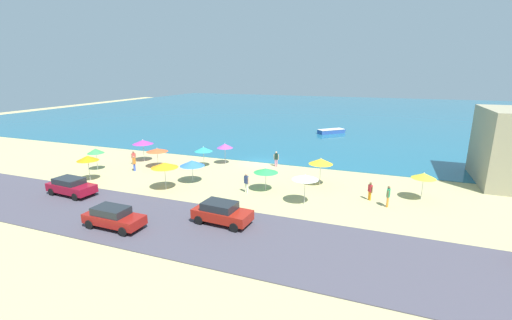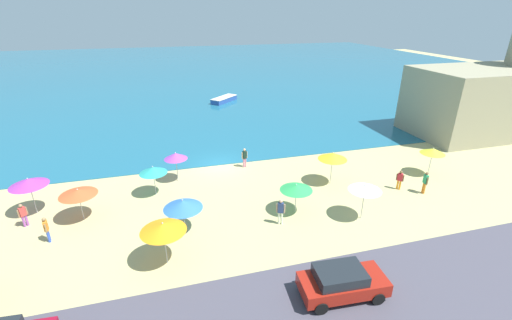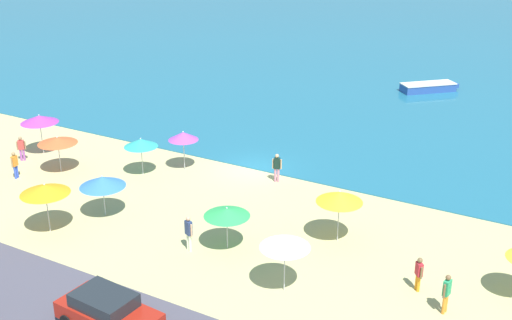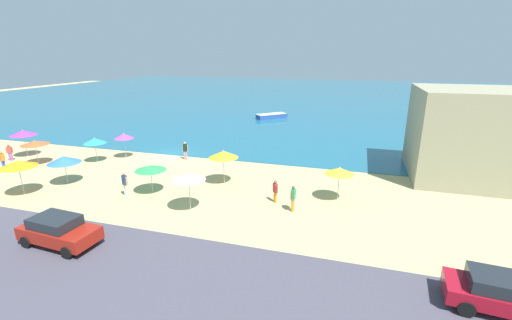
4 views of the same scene
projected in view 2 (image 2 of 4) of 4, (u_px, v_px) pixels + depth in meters
ground_plane at (219, 165)px, 30.46m from camera, size 160.00×160.00×0.00m
sea at (178, 70)px, 78.97m from camera, size 150.00×110.00×0.05m
beach_umbrella_0 at (296, 187)px, 22.66m from camera, size 2.19×2.19×2.17m
beach_umbrella_1 at (365, 188)px, 21.86m from camera, size 2.13×2.13×2.52m
beach_umbrella_2 at (183, 204)px, 20.66m from camera, size 2.39×2.39×2.26m
beach_umbrella_4 at (333, 156)px, 26.38m from camera, size 2.24×2.24×2.69m
beach_umbrella_5 at (433, 151)px, 27.91m from camera, size 1.95×1.95×2.43m
beach_umbrella_6 at (176, 156)px, 26.89m from camera, size 1.84×1.84×2.48m
beach_umbrella_7 at (153, 170)px, 24.84m from camera, size 2.02×2.02×2.33m
beach_umbrella_8 at (78, 192)px, 21.86m from camera, size 2.36×2.36×2.26m
beach_umbrella_9 at (163, 227)px, 17.81m from camera, size 2.43×2.43×2.61m
beach_umbrella_11 at (28, 182)px, 22.37m from camera, size 2.40×2.40×2.67m
bather_0 at (281, 210)px, 21.71m from camera, size 0.54×0.34×1.80m
bather_1 at (245, 157)px, 29.75m from camera, size 0.55×0.32×1.74m
bather_2 at (46, 228)px, 20.10m from camera, size 0.29×0.56×1.65m
bather_3 at (400, 179)px, 26.07m from camera, size 0.40×0.46×1.57m
bather_4 at (425, 181)px, 25.46m from camera, size 0.28×0.56×1.75m
bather_5 at (23, 214)px, 21.55m from camera, size 0.45×0.41×1.61m
parked_car_2 at (342, 282)px, 16.23m from camera, size 4.24×2.17×1.54m
skiff_nearshore at (224, 99)px, 51.20m from camera, size 4.50×4.39×0.72m
harbor_fortress at (501, 89)px, 37.38m from camera, size 16.39×8.48×14.18m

